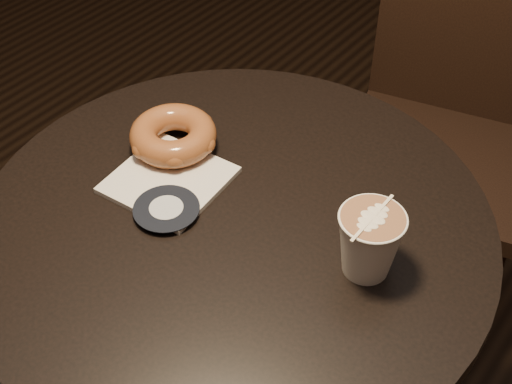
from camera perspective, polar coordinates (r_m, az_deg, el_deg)
cafe_table at (r=1.10m, az=-1.58°, el=-9.30°), size 0.70×0.70×0.75m
chair at (r=1.55m, az=15.64°, el=7.56°), size 0.48×0.48×0.99m
pastry_bag at (r=1.01m, az=-6.98°, el=0.97°), size 0.16×0.16×0.01m
doughnut at (r=1.04m, az=-6.65°, el=4.54°), size 0.13×0.13×0.04m
latte_cup at (r=0.87m, az=9.02°, el=-4.10°), size 0.08×0.08×0.09m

